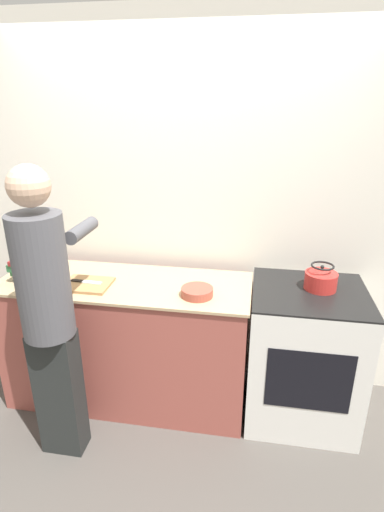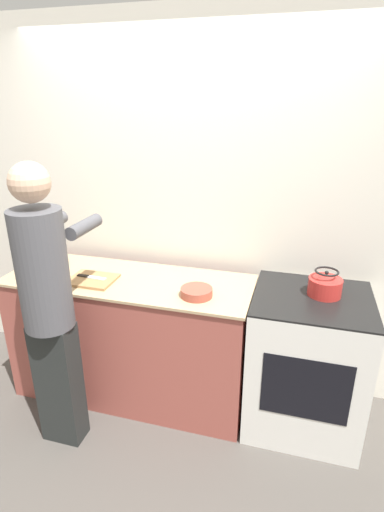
{
  "view_description": "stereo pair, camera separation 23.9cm",
  "coord_description": "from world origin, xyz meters",
  "px_view_note": "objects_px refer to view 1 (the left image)",
  "views": [
    {
      "loc": [
        0.48,
        -1.99,
        2.04
      ],
      "look_at": [
        0.11,
        0.21,
        1.17
      ],
      "focal_mm": 28.0,
      "sensor_mm": 36.0,
      "label": 1
    },
    {
      "loc": [
        0.71,
        -1.94,
        2.04
      ],
      "look_at": [
        0.11,
        0.21,
        1.17
      ],
      "focal_mm": 28.0,
      "sensor_mm": 36.0,
      "label": 2
    }
  ],
  "objects_px": {
    "cutting_board": "(87,284)",
    "canister_jar": "(38,255)",
    "bowl_prep": "(197,292)",
    "kettle": "(321,279)",
    "oven": "(303,354)",
    "knife": "(85,282)",
    "person": "(48,308)"
  },
  "relations": [
    {
      "from": "cutting_board",
      "to": "canister_jar",
      "type": "relative_size",
      "value": 2.24
    },
    {
      "from": "oven",
      "to": "bowl_prep",
      "type": "relative_size",
      "value": 4.74
    },
    {
      "from": "cutting_board",
      "to": "kettle",
      "type": "xyz_separation_m",
      "value": [
        1.48,
        0.17,
        0.07
      ]
    },
    {
      "from": "knife",
      "to": "canister_jar",
      "type": "height_order",
      "value": "canister_jar"
    },
    {
      "from": "cutting_board",
      "to": "knife",
      "type": "xyz_separation_m",
      "value": [
        -0.02,
        0.01,
        0.01
      ]
    },
    {
      "from": "kettle",
      "to": "bowl_prep",
      "type": "xyz_separation_m",
      "value": [
        -0.75,
        -0.2,
        -0.06
      ]
    },
    {
      "from": "kettle",
      "to": "canister_jar",
      "type": "distance_m",
      "value": 1.98
    },
    {
      "from": "person",
      "to": "canister_jar",
      "type": "distance_m",
      "value": 0.85
    },
    {
      "from": "knife",
      "to": "oven",
      "type": "bearing_deg",
      "value": 8.09
    },
    {
      "from": "person",
      "to": "cutting_board",
      "type": "distance_m",
      "value": 0.43
    },
    {
      "from": "kettle",
      "to": "canister_jar",
      "type": "relative_size",
      "value": 1.49
    },
    {
      "from": "cutting_board",
      "to": "kettle",
      "type": "height_order",
      "value": "kettle"
    },
    {
      "from": "oven",
      "to": "knife",
      "type": "bearing_deg",
      "value": -175.56
    },
    {
      "from": "cutting_board",
      "to": "canister_jar",
      "type": "xyz_separation_m",
      "value": [
        -0.5,
        0.29,
        0.06
      ]
    },
    {
      "from": "bowl_prep",
      "to": "kettle",
      "type": "bearing_deg",
      "value": 14.76
    },
    {
      "from": "oven",
      "to": "person",
      "type": "bearing_deg",
      "value": -159.4
    },
    {
      "from": "cutting_board",
      "to": "kettle",
      "type": "bearing_deg",
      "value": 6.72
    },
    {
      "from": "oven",
      "to": "canister_jar",
      "type": "xyz_separation_m",
      "value": [
        -1.92,
        0.17,
        0.52
      ]
    },
    {
      "from": "kettle",
      "to": "cutting_board",
      "type": "bearing_deg",
      "value": -173.28
    },
    {
      "from": "kettle",
      "to": "knife",
      "type": "bearing_deg",
      "value": -173.88
    },
    {
      "from": "person",
      "to": "kettle",
      "type": "xyz_separation_m",
      "value": [
        1.52,
        0.6,
        0.02
      ]
    },
    {
      "from": "knife",
      "to": "bowl_prep",
      "type": "bearing_deg",
      "value": 0.76
    },
    {
      "from": "knife",
      "to": "bowl_prep",
      "type": "height_order",
      "value": "bowl_prep"
    },
    {
      "from": "knife",
      "to": "kettle",
      "type": "height_order",
      "value": "kettle"
    },
    {
      "from": "bowl_prep",
      "to": "cutting_board",
      "type": "bearing_deg",
      "value": 178.11
    },
    {
      "from": "oven",
      "to": "knife",
      "type": "height_order",
      "value": "knife"
    },
    {
      "from": "person",
      "to": "bowl_prep",
      "type": "bearing_deg",
      "value": 27.5
    },
    {
      "from": "oven",
      "to": "knife",
      "type": "xyz_separation_m",
      "value": [
        -1.44,
        -0.11,
        0.47
      ]
    },
    {
      "from": "bowl_prep",
      "to": "canister_jar",
      "type": "height_order",
      "value": "canister_jar"
    },
    {
      "from": "person",
      "to": "knife",
      "type": "bearing_deg",
      "value": 87.26
    },
    {
      "from": "canister_jar",
      "to": "cutting_board",
      "type": "bearing_deg",
      "value": -30.17
    },
    {
      "from": "bowl_prep",
      "to": "person",
      "type": "bearing_deg",
      "value": -152.5
    }
  ]
}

